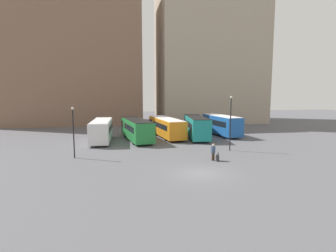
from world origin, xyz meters
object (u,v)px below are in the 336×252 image
Objects in this scene: bus_0 at (102,130)px; bus_1 at (136,129)px; bus_3 at (196,126)px; lamp_post_1 at (231,119)px; suitcase at (217,158)px; traveler at (213,151)px; lamp_post_0 at (73,128)px; bus_2 at (166,126)px; bus_4 at (221,124)px.

bus_0 is 0.86× the size of bus_1.
bus_3 is 9.87m from lamp_post_1.
traveler is at bearing 28.94° from suitcase.
bus_0 is 9.79m from lamp_post_0.
bus_1 is at bearing -84.30° from bus_0.
lamp_post_0 is 17.25m from lamp_post_1.
bus_3 is at bearing 98.13° from lamp_post_1.
traveler is 14.30m from lamp_post_0.
bus_4 is (9.02, 0.03, 0.14)m from bus_2.
lamp_post_0 reaches higher than bus_4.
bus_0 is 0.79× the size of bus_2.
bus_1 is 12.13× the size of suitcase.
bus_4 is (18.52, 2.77, 0.10)m from bus_0.
bus_1 is 14.90m from traveler.
bus_1 is at bearing 99.56° from bus_3.
traveler is 1.87× the size of suitcase.
bus_2 is at bearing -73.05° from bus_0.
suitcase is at bearing -136.74° from bus_0.
lamp_post_0 is at bearing 129.68° from bus_3.
lamp_post_1 is at bearing -42.58° from suitcase.
bus_3 is 14.25m from suitcase.
bus_3 is 1.66× the size of lamp_post_1.
bus_3 is at bearing -96.82° from bus_1.
bus_2 is 1.87× the size of lamp_post_1.
lamp_post_0 is (-6.82, -9.87, 1.49)m from bus_1.
lamp_post_0 reaches higher than bus_0.
bus_3 is at bearing -85.51° from bus_0.
bus_3 is 1.09× the size of bus_4.
bus_2 reaches higher than traveler.
bus_4 reaches higher than bus_1.
bus_1 is at bearing 20.69° from suitcase.
lamp_post_1 reaches higher than bus_3.
lamp_post_0 is at bearing 67.81° from suitcase.
bus_1 is at bearing 55.36° from lamp_post_0.
bus_0 is at bearing 92.35° from bus_4.
lamp_post_1 reaches higher than lamp_post_0.
bus_4 reaches higher than suitcase.
traveler is at bearing -130.49° from lamp_post_1.
lamp_post_1 is (-3.32, -11.48, 1.96)m from bus_4.
bus_2 is at bearing 84.03° from bus_4.
bus_1 is 1.13× the size of bus_4.
bus_4 is at bearing 30.78° from lamp_post_0.
traveler is 0.32× the size of lamp_post_0.
bus_0 is 17.35m from traveler.
bus_3 reaches higher than bus_1.
bus_2 is 16.18m from suitcase.
bus_2 is 13.15× the size of suitcase.
lamp_post_0 is (-11.52, -12.20, 1.54)m from bus_2.
bus_3 is 5.05m from bus_4.
bus_1 is 9.05m from bus_3.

